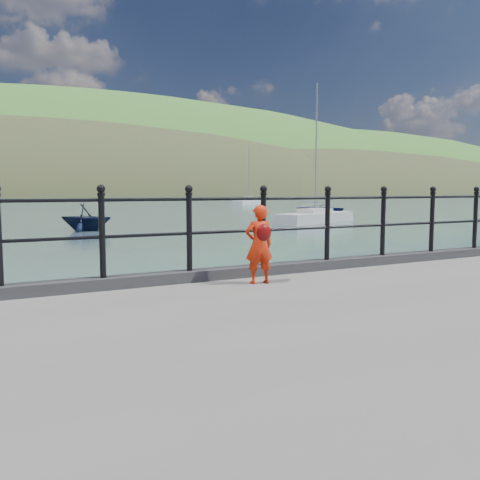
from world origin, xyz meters
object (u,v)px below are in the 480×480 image
launch_blue (321,209)px  sailboat_far (249,202)px  sailboat_near (315,218)px  railing (228,221)px  launch_navy (86,217)px  child (259,244)px

launch_blue → sailboat_far: bearing=44.0°
sailboat_near → railing: bearing=-149.8°
railing → launch_navy: (2.49, 22.49, -1.05)m
child → sailboat_near: size_ratio=0.11×
launch_navy → child: bearing=-147.5°
launch_blue → child: bearing=-157.7°
child → launch_blue: 42.47m
launch_navy → sailboat_far: 52.91m
sailboat_far → sailboat_near: 45.11m
child → launch_navy: 23.22m
launch_blue → sailboat_near: bearing=-158.3°
railing → sailboat_far: size_ratio=1.89×
launch_navy → sailboat_far: sailboat_far is taller
railing → sailboat_near: bearing=50.9°
railing → launch_blue: (26.54, 32.67, -1.34)m
sailboat_far → railing: bearing=-149.6°
railing → child: 0.69m
child → launch_blue: (26.37, 33.27, -1.06)m
railing → child: size_ratio=16.88×
launch_blue → sailboat_far: sailboat_far is taller
child → launch_blue: bearing=-118.8°
railing → sailboat_near: (18.01, 22.13, -1.48)m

